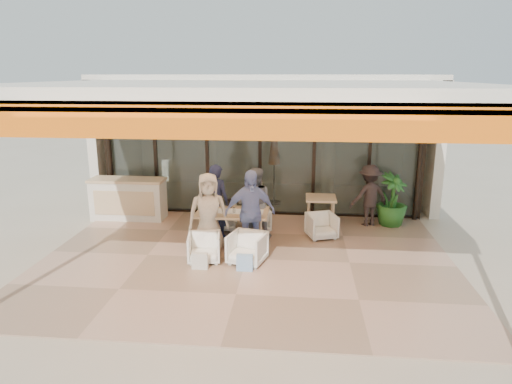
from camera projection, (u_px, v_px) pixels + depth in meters
The scene contains 21 objects.
ground at pixel (247, 260), 8.97m from camera, with size 70.00×70.00×0.00m, color #C6B293.
terrace_floor at pixel (247, 260), 8.97m from camera, with size 8.00×6.00×0.01m, color tan.
terrace_structure at pixel (244, 92), 7.90m from camera, with size 8.00×6.00×3.40m.
glass_storefront at pixel (260, 154), 11.46m from camera, with size 8.08×0.10×3.20m.
interior_block at pixel (267, 119), 13.53m from camera, with size 9.05×3.62×3.52m.
host_counter at pixel (128, 199), 11.35m from camera, with size 1.85×0.65×1.04m.
dining_table at pixel (232, 214), 9.61m from camera, with size 1.50×0.90×0.93m.
chair_far_left at pixel (221, 215), 10.63m from camera, with size 0.71×0.66×0.73m, color white.
chair_far_right at pixel (257, 218), 10.57m from camera, with size 0.58×0.54×0.60m, color white.
chair_near_left at pixel (204, 246), 8.82m from camera, with size 0.61×0.57×0.63m, color white.
chair_near_right at pixel (247, 247), 8.73m from camera, with size 0.65×0.61×0.67m, color white.
diner_navy at pixel (216, 201), 10.04m from camera, with size 0.61×0.40×1.66m, color #192037.
diner_grey at pixel (254, 203), 9.96m from camera, with size 0.78×0.61×1.60m, color slate.
diner_cream at pixel (208, 213), 9.17m from camera, with size 0.81×0.53×1.65m, color beige.
diner_periwinkle at pixel (250, 213), 9.08m from camera, with size 1.02×0.42×1.74m, color #7A94CB.
tote_bag_cream at pixel (200, 261), 8.47m from camera, with size 0.30×0.10×0.34m, color silver.
tote_bag_blue at pixel (245, 263), 8.39m from camera, with size 0.30×0.10×0.34m, color #99BFD8.
side_table at pixel (321, 201), 10.72m from camera, with size 0.70×0.70×0.74m.
side_chair at pixel (322, 225), 10.08m from camera, with size 0.60×0.56×0.62m, color white.
standing_woman at pixel (369, 196), 10.80m from camera, with size 0.96×0.55×1.49m, color black.
potted_palm at pixel (392, 200), 10.83m from camera, with size 0.72×0.72×1.28m, color #1E5919.
Camera 1 is at (0.99, -8.29, 3.56)m, focal length 32.00 mm.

